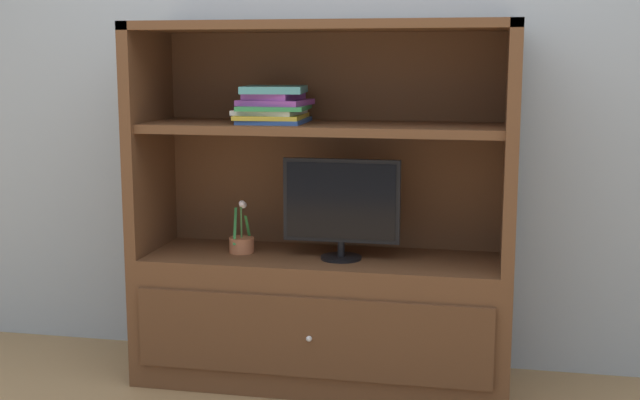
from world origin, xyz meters
TOP-DOWN VIEW (x-y plane):
  - painted_rear_wall at (0.00, 0.75)m, footprint 6.00×0.10m
  - media_console at (0.00, 0.41)m, footprint 1.58×0.53m
  - tv_monitor at (0.09, 0.36)m, footprint 0.49×0.17m
  - potted_plant at (-0.36, 0.40)m, footprint 0.11×0.11m
  - magazine_stack at (-0.21, 0.40)m, footprint 0.31×0.33m

SIDE VIEW (x-z plane):
  - media_console at x=0.00m, z-range -0.29..1.24m
  - potted_plant at x=-0.36m, z-range 0.48..0.71m
  - tv_monitor at x=0.09m, z-range 0.57..0.99m
  - magazine_stack at x=-0.21m, z-range 1.11..1.26m
  - painted_rear_wall at x=0.00m, z-range 0.00..2.80m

